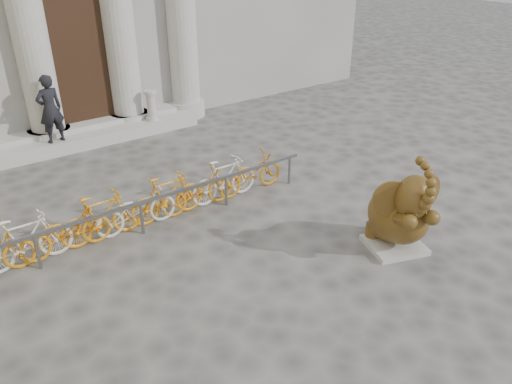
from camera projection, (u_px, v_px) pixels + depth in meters
ground at (315, 318)px, 7.84m from camera, size 80.00×80.00×0.00m
entrance_steps at (97, 134)px, 14.48m from camera, size 6.00×1.20×0.36m
elephant_statue at (400, 215)px, 9.23m from camera, size 1.37×1.62×2.05m
bike_rack at (136, 207)px, 10.00m from camera, size 8.00×0.53×1.00m
pedestrian at (50, 109)px, 13.08m from camera, size 0.72×0.53×1.82m
balustrade_post at (151, 107)px, 14.85m from camera, size 0.37×0.37×0.91m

